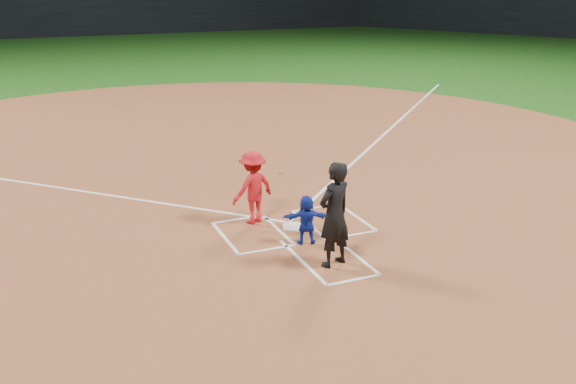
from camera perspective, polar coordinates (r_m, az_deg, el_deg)
name	(u,v)px	position (r m, az deg, el deg)	size (l,w,h in m)	color
ground	(293,227)	(14.23, 0.49, -3.17)	(120.00, 120.00, 0.00)	#154812
home_plate_dirt	(215,158)	(19.58, -6.50, 3.00)	(28.00, 28.00, 0.01)	brown
stadium_wall_far	(74,17)	(60.43, -18.50, 14.54)	(80.00, 1.20, 3.20)	black
home_plate	(293,227)	(14.22, 0.49, -3.09)	(0.60, 0.60, 0.02)	white
catcher	(306,220)	(13.22, 1.66, -2.47)	(0.97, 0.31, 1.05)	#152CAD
umpire	(334,215)	(12.09, 4.14, -2.02)	(0.75, 0.49, 2.06)	black
chalk_markings	(222,164)	(18.92, -5.88, 2.48)	(28.35, 17.32, 0.01)	white
batter_at_plate	(253,187)	(14.24, -3.13, 0.40)	(1.40, 1.01, 1.64)	red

